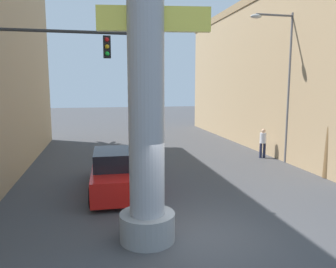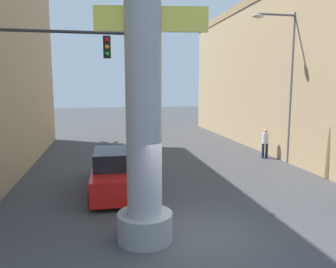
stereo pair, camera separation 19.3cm
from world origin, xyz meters
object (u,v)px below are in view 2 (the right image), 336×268
at_px(traffic_light_mast, 10,79).
at_px(palm_tree_far_left, 36,71).
at_px(neon_sign_pole, 143,56).
at_px(pedestrian_mid_right, 265,141).
at_px(car_lead, 120,171).
at_px(street_lamp, 286,75).

height_order(traffic_light_mast, palm_tree_far_left, palm_tree_far_left).
height_order(neon_sign_pole, pedestrian_mid_right, neon_sign_pole).
bearing_deg(traffic_light_mast, neon_sign_pole, -41.51).
relative_size(palm_tree_far_left, pedestrian_mid_right, 4.71).
bearing_deg(car_lead, neon_sign_pole, -84.55).
xyz_separation_m(traffic_light_mast, pedestrian_mid_right, (11.33, 4.84, -3.14)).
bearing_deg(car_lead, street_lamp, 18.36).
xyz_separation_m(car_lead, pedestrian_mid_right, (7.93, 3.95, 0.22)).
bearing_deg(neon_sign_pole, street_lamp, 41.71).
height_order(street_lamp, car_lead, street_lamp).
distance_m(traffic_light_mast, palm_tree_far_left, 14.10).
xyz_separation_m(car_lead, palm_tree_far_left, (-5.20, 13.07, 4.20)).
bearing_deg(street_lamp, palm_tree_far_left, 142.49).
xyz_separation_m(street_lamp, pedestrian_mid_right, (-0.32, 1.21, -3.48)).
bearing_deg(traffic_light_mast, car_lead, 14.72).
bearing_deg(car_lead, traffic_light_mast, -165.28).
height_order(traffic_light_mast, pedestrian_mid_right, traffic_light_mast).
relative_size(car_lead, pedestrian_mid_right, 3.15).
distance_m(palm_tree_far_left, pedestrian_mid_right, 16.48).
relative_size(street_lamp, palm_tree_far_left, 0.99).
bearing_deg(street_lamp, traffic_light_mast, -162.69).
distance_m(neon_sign_pole, car_lead, 5.75).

